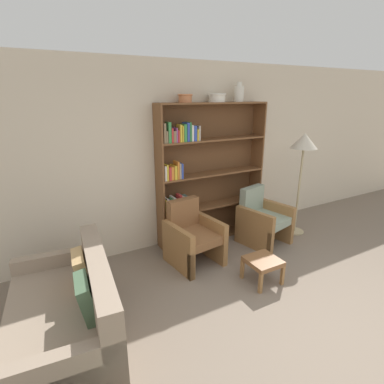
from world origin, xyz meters
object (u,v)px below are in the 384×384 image
Objects in this scene: armchair_leather at (192,236)px; floor_lamp at (304,147)px; armchair_cushioned at (262,219)px; vase_tall at (239,93)px; footstool at (263,263)px; couch at (68,316)px; bookshelf at (202,176)px; bowl_cream at (185,98)px; bowl_brass at (217,97)px.

floor_lamp is at bearing 172.40° from armchair_leather.
armchair_leather is 1.27m from armchair_cushioned.
footstool is (-0.56, -1.39, -2.03)m from vase_tall.
couch is at bearing 176.68° from footstool.
armchair_cushioned is (0.79, -0.56, -0.67)m from bookshelf.
bookshelf is 10.36× the size of bowl_cream.
bowl_brass is (0.23, -0.02, 1.17)m from bookshelf.
armchair_leather is at bearing -142.70° from bowl_brass.
couch is (-2.44, -1.26, -1.95)m from bowl_brass.
vase_tall is (0.62, -0.02, 1.23)m from bookshelf.
bookshelf is at bearing 160.13° from floor_lamp.
bowl_brass is 0.93× the size of vase_tall.
footstool is at bearing -111.99° from vase_tall.
floor_lamp is 2.10m from footstool.
bookshelf is 7.58× the size of vase_tall.
bookshelf reaches higher than couch.
bookshelf is 8.17× the size of bowl_brass.
vase_tall is 1.34m from floor_lamp.
bowl_cream is at bearing 180.00° from bowl_brass.
floor_lamp is (1.32, -0.54, -0.76)m from bowl_brass.
couch is 4.01m from floor_lamp.
bookshelf is 2.48× the size of armchair_leather.
vase_tall is at bearing 0.00° from bowl_brass.
couch is at bearing -149.96° from bookshelf.
bowl_brass reaches higher than armchair_leather.
floor_lamp is (0.92, -0.54, -0.81)m from vase_tall.
bowl_cream is 0.53× the size of footstool.
footstool is at bearing -96.81° from bowl_brass.
bowl_cream is 0.12× the size of couch.
footstool is at bearing -88.40° from couch.
footstool is (2.27, -0.13, -0.02)m from couch.
bookshelf reaches higher than footstool.
armchair_cushioned reaches higher than couch.
footstool is (0.06, -1.41, -0.80)m from bookshelf.
bowl_brass is 0.16× the size of floor_lamp.
armchair_leather is (-1.10, -0.53, -1.90)m from vase_tall.
bowl_cream is at bearing -39.41° from armchair_cushioned.
bowl_brass is 2.00m from armchair_cushioned.
bowl_cream reaches higher than armchair_cushioned.
footstool is at bearing -87.58° from bookshelf.
vase_tall is (0.92, 0.00, 0.06)m from bowl_cream.
armchair_cushioned is (0.57, -0.53, -1.84)m from bowl_brass.
bowl_cream reaches higher than armchair_leather.
armchair_cushioned is at bearing -71.53° from couch.
bookshelf is at bearing 92.42° from footstool.
bookshelf is 0.99m from armchair_leather.
bookshelf is 1.27× the size of couch.
armchair_leather is at bearing 121.97° from footstool.
couch is at bearing -152.69° from bowl_brass.
bowl_cream is at bearing -115.85° from armchair_leather.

